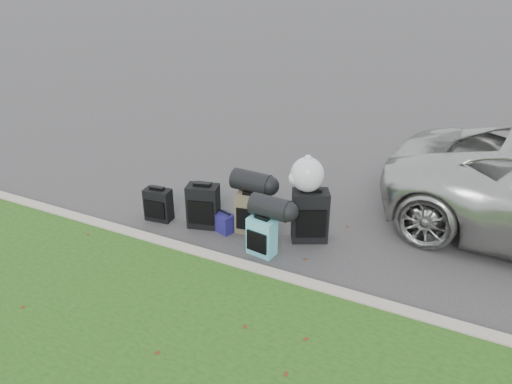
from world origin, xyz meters
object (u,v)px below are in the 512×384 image
at_px(tote_green, 206,194).
at_px(tote_navy, 225,223).
at_px(suitcase_small_black, 158,205).
at_px(suitcase_teal, 262,236).
at_px(suitcase_large_black_right, 310,216).
at_px(suitcase_olive, 251,213).
at_px(suitcase_large_black_left, 203,206).

distance_m(tote_green, tote_navy, 0.99).
height_order(suitcase_small_black, suitcase_teal, suitcase_teal).
bearing_deg(suitcase_teal, suitcase_large_black_right, 63.53).
bearing_deg(suitcase_teal, suitcase_olive, 138.00).
bearing_deg(suitcase_small_black, tote_navy, -0.47).
xyz_separation_m(suitcase_small_black, suitcase_large_black_right, (2.26, 0.48, 0.13)).
bearing_deg(tote_green, suitcase_large_black_left, -72.23).
relative_size(suitcase_small_black, suitcase_olive, 0.84).
relative_size(tote_green, tote_navy, 1.18).
distance_m(suitcase_small_black, suitcase_large_black_right, 2.32).
bearing_deg(suitcase_olive, tote_green, 145.70).
bearing_deg(suitcase_teal, tote_navy, 166.31).
bearing_deg(suitcase_large_black_right, tote_green, 143.45).
bearing_deg(tote_green, suitcase_olive, -35.94).
height_order(suitcase_olive, suitcase_teal, suitcase_olive).
bearing_deg(tote_navy, tote_green, 155.17).
distance_m(suitcase_large_black_right, tote_navy, 1.26).
bearing_deg(suitcase_olive, suitcase_teal, -59.82).
distance_m(suitcase_teal, tote_green, 1.77).
bearing_deg(suitcase_large_black_left, suitcase_olive, -2.18).
xyz_separation_m(suitcase_large_black_left, tote_green, (-0.37, 0.66, -0.17)).
xyz_separation_m(suitcase_teal, suitcase_large_black_right, (0.44, 0.64, 0.11)).
height_order(suitcase_teal, suitcase_large_black_right, suitcase_large_black_right).
bearing_deg(tote_navy, suitcase_teal, -3.97).
bearing_deg(suitcase_teal, suitcase_large_black_left, 172.62).
height_order(suitcase_large_black_left, tote_navy, suitcase_large_black_left).
bearing_deg(suitcase_large_black_left, suitcase_teal, -31.30).
xyz_separation_m(suitcase_small_black, tote_navy, (1.08, 0.13, -0.11)).
xyz_separation_m(suitcase_large_black_left, suitcase_large_black_right, (1.55, 0.34, 0.05)).
bearing_deg(suitcase_small_black, tote_green, 59.22).
distance_m(suitcase_olive, tote_green, 1.19).
xyz_separation_m(suitcase_teal, tote_green, (-1.48, 0.96, -0.10)).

